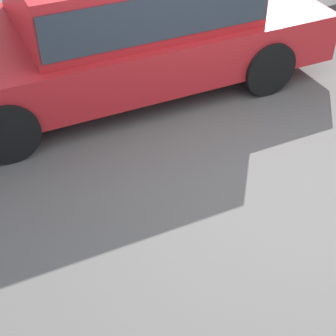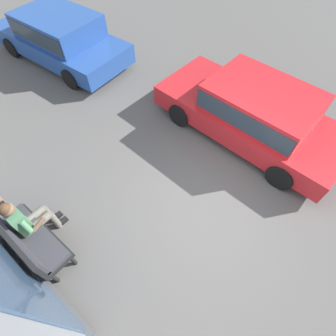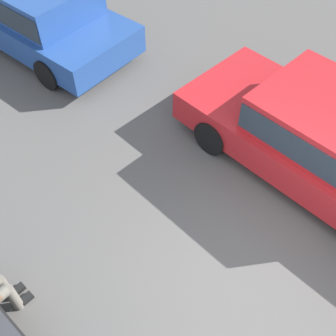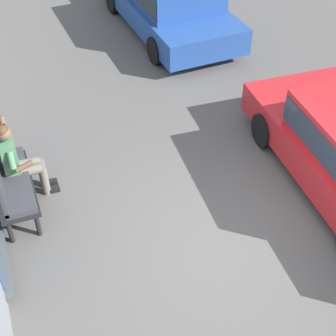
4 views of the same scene
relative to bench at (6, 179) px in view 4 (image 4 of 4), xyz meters
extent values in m
plane|color=#565451|center=(-1.81, -2.90, -0.59)|extent=(60.00, 60.00, 0.00)
cylinder|color=black|center=(-0.67, 0.10, -0.39)|extent=(0.07, 0.07, 0.41)
cylinder|color=black|center=(0.67, -0.29, -0.39)|extent=(0.07, 0.07, 0.41)
cylinder|color=black|center=(-0.67, -0.29, -0.39)|extent=(0.07, 0.07, 0.41)
cube|color=black|center=(0.00, -0.09, -0.15)|extent=(1.51, 0.55, 0.06)
cube|color=#38383D|center=(0.00, -0.09, -0.07)|extent=(1.45, 0.49, 0.10)
cylinder|color=#6B665B|center=(0.34, -0.33, -0.07)|extent=(0.15, 0.42, 0.15)
cylinder|color=#6B665B|center=(0.34, -0.54, -0.33)|extent=(0.12, 0.12, 0.52)
cube|color=black|center=(0.34, -0.62, -0.56)|extent=(0.10, 0.24, 0.07)
cylinder|color=#6B665B|center=(0.16, -0.33, -0.07)|extent=(0.15, 0.42, 0.15)
cylinder|color=#6B665B|center=(0.16, -0.54, -0.33)|extent=(0.12, 0.12, 0.52)
cube|color=black|center=(0.16, -0.62, -0.56)|extent=(0.10, 0.24, 0.07)
cube|color=#6B665B|center=(0.25, -0.12, -0.07)|extent=(0.34, 0.24, 0.14)
cube|color=#4C7F56|center=(0.25, -0.12, 0.21)|extent=(0.38, 0.22, 0.56)
sphere|color=brown|center=(0.25, -0.12, 0.63)|extent=(0.22, 0.22, 0.22)
sphere|color=#4C331E|center=(0.25, -0.11, 0.67)|extent=(0.20, 0.20, 0.20)
cylinder|color=#4C7F56|center=(0.01, -0.14, 0.32)|extent=(0.20, 0.10, 0.28)
cylinder|color=brown|center=(-0.04, -0.30, 0.20)|extent=(0.08, 0.27, 0.17)
cylinder|color=#4C7F56|center=(0.49, -0.12, 0.39)|extent=(0.25, 0.10, 0.22)
cylinder|color=brown|center=(0.56, -0.14, 0.58)|extent=(0.16, 0.08, 0.25)
cube|color=#232328|center=(0.39, -0.14, 0.62)|extent=(0.02, 0.07, 0.15)
cylinder|color=black|center=(0.08, -4.31, -0.29)|extent=(0.61, 0.21, 0.60)
cube|color=#23478E|center=(4.85, -4.31, -0.09)|extent=(4.62, 2.13, 0.56)
cylinder|color=black|center=(6.20, -3.34, -0.29)|extent=(0.61, 0.21, 0.60)
cylinder|color=black|center=(3.40, -3.50, -0.29)|extent=(0.61, 0.21, 0.60)
cylinder|color=black|center=(3.51, -5.29, -0.29)|extent=(0.61, 0.21, 0.60)
camera|label=1|loc=(0.54, -0.30, 2.42)|focal=55.00mm
camera|label=2|loc=(-2.85, -0.30, 4.30)|focal=28.00mm
camera|label=3|loc=(-2.67, -0.30, 4.68)|focal=45.00mm
camera|label=4|loc=(-5.99, -0.30, 5.06)|focal=55.00mm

